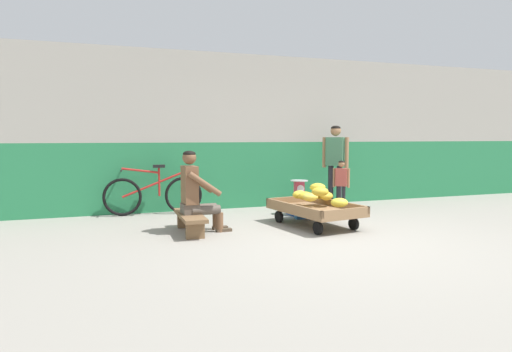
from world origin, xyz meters
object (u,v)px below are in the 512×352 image
at_px(customer_child, 341,181).
at_px(shopping_bag, 301,211).
at_px(plastic_crate, 299,206).
at_px(customer_adult, 335,157).
at_px(vendor_seated, 196,192).
at_px(weighing_scale, 299,188).
at_px(bicycle_near_left, 153,194).
at_px(banana_cart, 315,210).
at_px(low_bench, 190,219).

height_order(customer_child, shopping_bag, customer_child).
xyz_separation_m(plastic_crate, customer_adult, (0.90, 0.38, 0.80)).
height_order(vendor_seated, customer_child, vendor_seated).
bearing_deg(vendor_seated, weighing_scale, 23.06).
distance_m(bicycle_near_left, shopping_bag, 2.52).
height_order(banana_cart, customer_child, customer_child).
height_order(low_bench, weighing_scale, weighing_scale).
distance_m(customer_adult, customer_child, 0.64).
bearing_deg(bicycle_near_left, banana_cart, -39.99).
relative_size(weighing_scale, customer_adult, 0.20).
bearing_deg(customer_child, customer_adult, 72.74).
bearing_deg(low_bench, bicycle_near_left, 100.40).
bearing_deg(vendor_seated, plastic_crate, 23.09).
bearing_deg(bicycle_near_left, plastic_crate, -19.18).
relative_size(plastic_crate, customer_child, 0.39).
height_order(weighing_scale, customer_child, customer_child).
relative_size(weighing_scale, shopping_bag, 1.25).
relative_size(low_bench, customer_child, 1.21).
relative_size(low_bench, bicycle_near_left, 0.67).
relative_size(low_bench, plastic_crate, 3.08).
xyz_separation_m(vendor_seated, customer_adult, (2.86, 1.21, 0.38)).
bearing_deg(shopping_bag, weighing_scale, 69.42).
relative_size(plastic_crate, weighing_scale, 1.20).
bearing_deg(vendor_seated, bicycle_near_left, 103.34).
relative_size(banana_cart, weighing_scale, 5.19).
height_order(low_bench, plastic_crate, plastic_crate).
distance_m(low_bench, customer_adult, 3.27).
xyz_separation_m(banana_cart, weighing_scale, (0.20, 0.99, 0.21)).
bearing_deg(customer_child, weighing_scale, 171.82).
bearing_deg(customer_adult, bicycle_near_left, 172.30).
relative_size(bicycle_near_left, shopping_bag, 6.91).
bearing_deg(low_bench, shopping_bag, 14.05).
xyz_separation_m(low_bench, customer_child, (2.79, 0.73, 0.37)).
xyz_separation_m(plastic_crate, customer_child, (0.75, -0.11, 0.42)).
bearing_deg(customer_child, banana_cart, -137.19).
bearing_deg(bicycle_near_left, customer_adult, -7.70).
height_order(plastic_crate, shopping_bag, plastic_crate).
bearing_deg(weighing_scale, bicycle_near_left, 160.80).
height_order(bicycle_near_left, customer_adult, customer_adult).
distance_m(banana_cart, low_bench, 1.85).
bearing_deg(customer_adult, vendor_seated, -157.02).
bearing_deg(weighing_scale, low_bench, -157.75).
xyz_separation_m(bicycle_near_left, customer_child, (3.10, -0.93, 0.21)).
relative_size(banana_cart, shopping_bag, 6.49).
distance_m(plastic_crate, bicycle_near_left, 2.50).
relative_size(low_bench, weighing_scale, 3.69).
bearing_deg(vendor_seated, banana_cart, -4.95).
distance_m(low_bench, vendor_seated, 0.38).
bearing_deg(weighing_scale, customer_adult, 22.81).
xyz_separation_m(plastic_crate, bicycle_near_left, (-2.35, 0.82, 0.20)).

